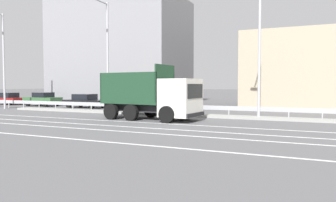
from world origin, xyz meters
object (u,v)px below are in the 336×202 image
(dump_truck, at_px, (162,99))
(parked_car_3, at_px, (139,101))
(street_lamp_0, at_px, (2,56))
(street_lamp_2, at_px, (259,31))
(parked_car_2, at_px, (85,101))
(parked_car_1, at_px, (43,99))
(median_road_sign, at_px, (125,99))
(street_lamp_1, at_px, (106,51))
(parked_car_0, at_px, (9,99))

(dump_truck, distance_m, parked_car_3, 10.15)
(parked_car_3, bearing_deg, street_lamp_0, 111.42)
(street_lamp_2, xyz_separation_m, parked_car_2, (-17.92, 4.65, -5.17))
(parked_car_1, bearing_deg, street_lamp_2, -101.91)
(median_road_sign, xyz_separation_m, parked_car_3, (-1.49, 4.81, -0.42))
(dump_truck, bearing_deg, median_road_sign, -118.79)
(median_road_sign, distance_m, street_lamp_1, 4.17)
(dump_truck, xyz_separation_m, street_lamp_0, (-18.34, 2.88, 3.71))
(street_lamp_1, height_order, parked_car_0, street_lamp_1)
(street_lamp_2, xyz_separation_m, parked_car_1, (-23.83, 4.77, -5.12))
(dump_truck, height_order, parked_car_0, dump_truck)
(parked_car_2, bearing_deg, dump_truck, 61.86)
(street_lamp_1, distance_m, parked_car_2, 8.71)
(dump_truck, relative_size, parked_car_1, 1.72)
(street_lamp_2, height_order, parked_car_2, street_lamp_2)
(parked_car_0, xyz_separation_m, parked_car_3, (17.58, -0.08, 0.05))
(dump_truck, xyz_separation_m, median_road_sign, (-4.74, 3.18, -0.18))
(street_lamp_0, distance_m, parked_car_2, 8.85)
(dump_truck, distance_m, street_lamp_0, 18.93)
(median_road_sign, relative_size, parked_car_3, 0.51)
(parked_car_0, height_order, parked_car_1, parked_car_1)
(parked_car_1, distance_m, parked_car_3, 11.90)
(street_lamp_0, xyz_separation_m, street_lamp_1, (12.02, -0.06, -0.04))
(street_lamp_0, height_order, parked_car_1, street_lamp_0)
(dump_truck, distance_m, street_lamp_1, 7.83)
(street_lamp_2, bearing_deg, parked_car_2, 165.45)
(parked_car_0, distance_m, parked_car_2, 11.61)
(street_lamp_2, xyz_separation_m, parked_car_3, (-11.94, 5.09, -5.12))
(parked_car_3, bearing_deg, street_lamp_1, 177.64)
(dump_truck, xyz_separation_m, parked_car_1, (-18.12, 7.66, -0.61))
(street_lamp_1, bearing_deg, parked_car_2, 141.32)
(median_road_sign, height_order, parked_car_2, median_road_sign)
(street_lamp_0, relative_size, street_lamp_1, 1.02)
(street_lamp_1, bearing_deg, dump_truck, -24.09)
(parked_car_2, bearing_deg, parked_car_0, -88.99)
(median_road_sign, height_order, street_lamp_2, street_lamp_2)
(street_lamp_2, height_order, parked_car_3, street_lamp_2)
(dump_truck, bearing_deg, parked_car_3, -137.03)
(parked_car_1, relative_size, parked_car_2, 0.81)
(parked_car_1, bearing_deg, dump_truck, -113.52)
(dump_truck, distance_m, street_lamp_2, 7.83)
(street_lamp_0, height_order, parked_car_0, street_lamp_0)
(parked_car_0, bearing_deg, parked_car_2, -88.87)
(median_road_sign, relative_size, street_lamp_2, 0.20)
(street_lamp_1, height_order, street_lamp_2, street_lamp_2)
(street_lamp_2, bearing_deg, street_lamp_1, -179.65)
(parked_car_2, distance_m, parked_car_3, 6.00)
(street_lamp_1, relative_size, parked_car_0, 2.27)
(dump_truck, height_order, street_lamp_2, street_lamp_2)
(median_road_sign, xyz_separation_m, parked_car_0, (-19.07, 4.89, -0.47))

